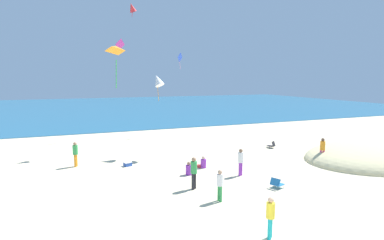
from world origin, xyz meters
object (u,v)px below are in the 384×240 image
(person_3, at_px, (75,152))
(person_8, at_px, (189,170))
(beach_chair_near_camera, at_px, (272,145))
(person_1, at_px, (322,148))
(person_4, at_px, (203,163))
(kite_orange, at_px, (116,49))
(beach_chair_mid_beach, at_px, (277,183))
(person_7, at_px, (220,183))
(person_0, at_px, (194,171))
(kite_blue, at_px, (180,58))
(person_6, at_px, (270,215))
(kite_red, at_px, (132,7))
(kite_white, at_px, (158,80))
(kite_magenta, at_px, (120,45))
(person_5, at_px, (241,160))
(cooler_box, at_px, (128,164))

(person_3, height_order, person_8, person_3)
(beach_chair_near_camera, height_order, person_3, person_3)
(person_1, relative_size, person_4, 2.17)
(person_4, height_order, kite_orange, kite_orange)
(beach_chair_mid_beach, distance_m, person_4, 5.29)
(person_3, xyz_separation_m, person_7, (6.02, -8.62, -0.07))
(beach_chair_mid_beach, bearing_deg, person_0, 137.57)
(person_8, height_order, kite_blue, kite_blue)
(kite_orange, bearing_deg, person_4, 44.65)
(beach_chair_near_camera, height_order, person_1, person_1)
(person_0, bearing_deg, person_6, -33.32)
(kite_blue, bearing_deg, person_0, -107.12)
(person_3, relative_size, person_4, 2.11)
(person_1, xyz_separation_m, person_3, (-15.61, 4.96, -0.02))
(person_1, distance_m, person_8, 9.48)
(person_7, xyz_separation_m, kite_red, (-1.30, 12.90, 10.26))
(person_1, distance_m, kite_red, 17.53)
(beach_chair_near_camera, bearing_deg, person_1, 153.93)
(person_4, distance_m, kite_red, 13.49)
(person_4, relative_size, kite_white, 0.37)
(kite_magenta, bearing_deg, kite_orange, -99.51)
(beach_chair_near_camera, distance_m, kite_red, 15.61)
(person_7, height_order, kite_blue, kite_blue)
(person_5, distance_m, kite_red, 14.79)
(person_4, relative_size, person_7, 0.51)
(person_0, xyz_separation_m, kite_blue, (4.88, 15.82, 6.73))
(person_4, bearing_deg, person_7, 118.55)
(beach_chair_mid_beach, height_order, person_4, person_4)
(kite_orange, bearing_deg, person_5, 26.31)
(person_0, relative_size, person_5, 1.04)
(person_4, bearing_deg, kite_white, -28.14)
(beach_chair_mid_beach, distance_m, person_1, 6.88)
(person_4, relative_size, kite_red, 0.66)
(kite_red, relative_size, kite_white, 0.56)
(person_0, distance_m, kite_orange, 7.53)
(beach_chair_near_camera, relative_size, person_0, 0.47)
(person_8, height_order, kite_white, kite_white)
(person_8, height_order, kite_orange, kite_orange)
(person_3, relative_size, person_6, 1.05)
(person_5, height_order, kite_white, kite_white)
(person_0, height_order, kite_orange, kite_orange)
(person_4, height_order, kite_red, kite_red)
(person_3, height_order, person_6, person_3)
(cooler_box, bearing_deg, person_4, -26.22)
(beach_chair_near_camera, height_order, person_5, person_5)
(beach_chair_mid_beach, xyz_separation_m, person_0, (-4.04, 1.47, 0.70))
(person_6, distance_m, kite_red, 19.59)
(person_6, relative_size, kite_white, 0.74)
(person_0, xyz_separation_m, person_4, (1.99, 3.41, -0.68))
(person_5, xyz_separation_m, kite_orange, (-7.49, -3.70, 5.78))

